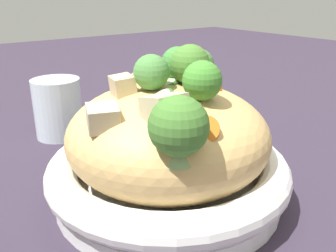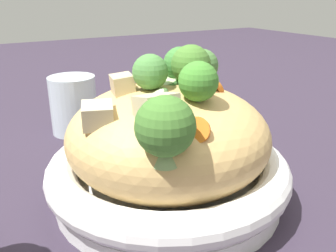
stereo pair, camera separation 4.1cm
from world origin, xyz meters
name	(u,v)px [view 1 (the left image)]	position (x,y,z in m)	size (l,w,h in m)	color
ground_plane	(168,195)	(0.00, 0.00, 0.00)	(3.00, 3.00, 0.00)	#302736
serving_bowl	(168,174)	(0.00, 0.00, 0.03)	(0.28, 0.28, 0.06)	white
noodle_heap	(168,135)	(0.00, 0.00, 0.08)	(0.23, 0.23, 0.13)	tan
broccoli_florets	(184,85)	(0.00, -0.03, 0.14)	(0.16, 0.16, 0.09)	#93B86A
carrot_coins	(201,104)	(0.01, -0.05, 0.13)	(0.12, 0.10, 0.04)	orange
zucchini_slices	(165,100)	(-0.02, -0.03, 0.13)	(0.09, 0.12, 0.03)	beige
chicken_chunks	(138,107)	(-0.06, -0.03, 0.13)	(0.08, 0.11, 0.04)	beige
drinking_glass	(58,108)	(-0.03, 0.26, 0.05)	(0.08, 0.08, 0.10)	silver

